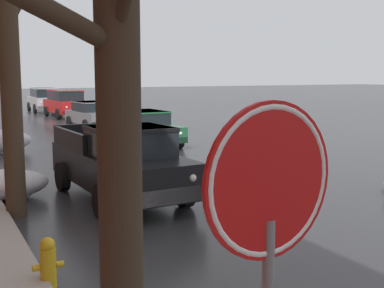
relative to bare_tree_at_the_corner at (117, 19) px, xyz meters
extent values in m
ellipsoid|color=white|center=(-0.10, 8.15, -3.04)|extent=(2.20, 1.42, 0.68)
ellipsoid|color=white|center=(0.33, 7.91, -3.15)|extent=(0.56, 0.46, 0.46)
ellipsoid|color=white|center=(1.20, 15.54, -3.16)|extent=(0.53, 0.44, 0.44)
ellipsoid|color=white|center=(1.23, 15.34, -3.17)|extent=(0.51, 0.43, 0.43)
cylinder|color=#382B1E|center=(0.01, 0.03, -0.29)|extent=(0.40, 0.40, 6.18)
cylinder|color=#423323|center=(0.01, 6.51, -0.23)|extent=(0.41, 0.41, 6.29)
cube|color=black|center=(2.39, 6.95, -2.64)|extent=(2.04, 4.93, 0.76)
cube|color=black|center=(2.42, 6.27, -1.94)|extent=(1.68, 1.62, 0.64)
cube|color=black|center=(2.42, 6.27, -1.66)|extent=(1.72, 1.67, 0.08)
cube|color=black|center=(3.22, 7.95, -2.04)|extent=(0.20, 2.33, 0.44)
cube|color=black|center=(1.48, 7.88, -2.04)|extent=(0.20, 2.33, 0.44)
cube|color=black|center=(2.29, 9.32, -2.04)|extent=(1.74, 0.17, 0.44)
cube|color=#B7B7BC|center=(2.49, 4.58, -2.84)|extent=(1.75, 0.19, 0.32)
sphere|color=white|center=(3.09, 4.57, -2.52)|extent=(0.16, 0.16, 0.16)
sphere|color=white|center=(1.90, 4.52, -2.52)|extent=(0.16, 0.16, 0.16)
cylinder|color=black|center=(3.39, 5.53, -3.02)|extent=(0.25, 0.73, 0.72)
cylinder|color=black|center=(1.52, 5.45, -3.02)|extent=(0.25, 0.73, 0.72)
cylinder|color=black|center=(3.27, 8.44, -3.02)|extent=(0.25, 0.73, 0.72)
cylinder|color=black|center=(1.39, 8.36, -3.02)|extent=(0.25, 0.73, 0.72)
cube|color=#1E5633|center=(6.24, 14.78, -2.78)|extent=(1.86, 4.05, 0.60)
cube|color=black|center=(6.24, 14.98, -2.22)|extent=(1.56, 2.12, 0.52)
cube|color=#1E5633|center=(6.24, 14.98, -1.99)|extent=(1.60, 2.17, 0.06)
cube|color=black|center=(6.30, 12.83, -2.96)|extent=(1.71, 0.17, 0.22)
cube|color=black|center=(6.19, 16.73, -2.96)|extent=(1.71, 0.17, 0.22)
cylinder|color=black|center=(7.17, 13.57, -3.08)|extent=(0.20, 0.61, 0.60)
cylinder|color=black|center=(5.39, 13.52, -3.08)|extent=(0.20, 0.61, 0.60)
cylinder|color=black|center=(7.10, 16.05, -3.08)|extent=(0.20, 0.61, 0.60)
cylinder|color=black|center=(5.32, 16.00, -3.08)|extent=(0.20, 0.61, 0.60)
sphere|color=silver|center=(6.87, 12.82, -2.70)|extent=(0.14, 0.14, 0.14)
sphere|color=silver|center=(5.74, 12.79, -2.70)|extent=(0.14, 0.14, 0.14)
cube|color=slate|center=(6.26, 22.39, -2.78)|extent=(1.98, 4.08, 0.60)
cube|color=black|center=(6.24, 22.59, -2.22)|extent=(1.58, 2.18, 0.52)
cube|color=slate|center=(6.24, 22.59, -1.99)|extent=(1.62, 2.22, 0.06)
cube|color=#303032|center=(6.44, 20.48, -2.96)|extent=(1.59, 0.27, 0.22)
cube|color=#303032|center=(6.08, 24.31, -2.96)|extent=(1.59, 0.27, 0.22)
cylinder|color=black|center=(7.20, 21.25, -3.08)|extent=(0.24, 0.61, 0.60)
cylinder|color=black|center=(5.55, 21.09, -3.08)|extent=(0.24, 0.61, 0.60)
cylinder|color=black|center=(6.97, 23.69, -3.08)|extent=(0.24, 0.61, 0.60)
cylinder|color=black|center=(5.32, 23.53, -3.08)|extent=(0.24, 0.61, 0.60)
sphere|color=silver|center=(6.97, 20.50, -2.70)|extent=(0.14, 0.14, 0.14)
sphere|color=silver|center=(5.92, 20.40, -2.70)|extent=(0.14, 0.14, 0.14)
cube|color=red|center=(6.66, 29.92, -2.64)|extent=(2.08, 4.56, 0.80)
cube|color=black|center=(6.66, 29.97, -1.90)|extent=(1.75, 3.21, 0.68)
cube|color=red|center=(6.66, 29.97, -1.59)|extent=(1.79, 3.27, 0.06)
cube|color=#520B0B|center=(6.79, 27.74, -2.92)|extent=(1.79, 0.22, 0.22)
cube|color=#520B0B|center=(6.54, 32.10, -2.92)|extent=(1.79, 0.22, 0.22)
cylinder|color=black|center=(7.68, 28.59, -3.04)|extent=(0.22, 0.69, 0.68)
cylinder|color=black|center=(5.81, 28.49, -3.04)|extent=(0.22, 0.69, 0.68)
cylinder|color=black|center=(7.52, 31.36, -3.04)|extent=(0.22, 0.69, 0.68)
cylinder|color=black|center=(5.65, 31.25, -3.04)|extent=(0.22, 0.69, 0.68)
sphere|color=silver|center=(7.38, 27.75, -2.56)|extent=(0.14, 0.14, 0.14)
sphere|color=silver|center=(6.20, 27.68, -2.56)|extent=(0.14, 0.14, 0.14)
cube|color=#B7B7BC|center=(6.39, 35.55, -2.64)|extent=(1.87, 4.27, 0.80)
cube|color=black|center=(6.39, 35.60, -1.90)|extent=(1.60, 2.99, 0.68)
cube|color=#B7B7BC|center=(6.39, 35.60, -1.59)|extent=(1.64, 3.05, 0.06)
cube|color=#525254|center=(6.37, 33.48, -2.92)|extent=(1.79, 0.14, 0.22)
cube|color=#525254|center=(6.41, 37.63, -2.92)|extent=(1.79, 0.14, 0.22)
cylinder|color=black|center=(7.31, 34.22, -3.04)|extent=(0.19, 0.68, 0.68)
cylinder|color=black|center=(5.44, 34.25, -3.04)|extent=(0.19, 0.68, 0.68)
cylinder|color=black|center=(7.34, 36.86, -3.04)|extent=(0.19, 0.68, 0.68)
cylinder|color=black|center=(5.47, 36.88, -3.04)|extent=(0.19, 0.68, 0.68)
sphere|color=silver|center=(6.96, 33.44, -2.56)|extent=(0.14, 0.14, 0.14)
sphere|color=silver|center=(5.77, 33.45, -2.56)|extent=(0.14, 0.14, 0.14)
cylinder|color=gold|center=(-0.16, 2.59, -3.10)|extent=(0.22, 0.22, 0.55)
sphere|color=gold|center=(-0.16, 2.59, -2.77)|extent=(0.21, 0.21, 0.21)
cylinder|color=gold|center=(-0.32, 2.59, -3.08)|extent=(0.10, 0.09, 0.09)
cylinder|color=gold|center=(0.00, 2.59, -3.08)|extent=(0.10, 0.09, 0.09)
cylinder|color=red|center=(-0.07, -2.32, -0.96)|extent=(0.76, 0.10, 0.76)
torus|color=white|center=(-0.07, -2.32, -0.96)|extent=(0.74, 0.11, 0.74)
camera|label=1|loc=(-1.47, -4.23, -0.46)|focal=47.64mm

